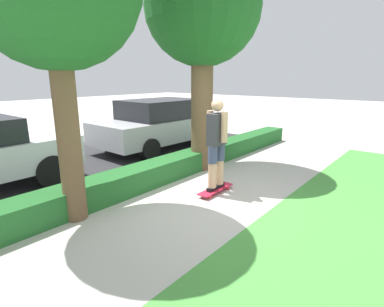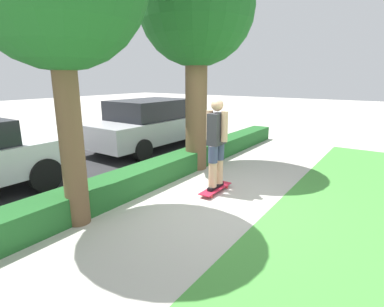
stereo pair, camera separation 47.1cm
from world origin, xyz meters
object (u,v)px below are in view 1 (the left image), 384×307
object	(u,v)px
skateboard	(216,189)
parked_car_middle	(163,123)
skater_person	(217,142)
tree_mid	(203,11)

from	to	relation	value
skateboard	parked_car_middle	size ratio (longest dim) A/B	0.20
skateboard	parked_car_middle	xyz separation A→B (m)	(2.27, 3.73, 0.74)
skateboard	skater_person	bearing A→B (deg)	90.00
skateboard	skater_person	world-z (taller)	skater_person
skateboard	tree_mid	distance (m)	4.04
skateboard	tree_mid	xyz separation A→B (m)	(1.16, 1.26, 3.66)
skateboard	skater_person	distance (m)	0.97
tree_mid	parked_car_middle	bearing A→B (deg)	65.94
skateboard	skater_person	size ratio (longest dim) A/B	0.52
tree_mid	parked_car_middle	xyz separation A→B (m)	(1.10, 2.47, -2.92)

